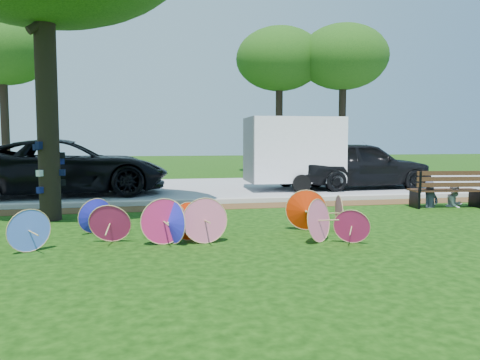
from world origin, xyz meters
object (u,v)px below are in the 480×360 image
Objects in this scene: cargo_trailer at (294,150)px; person_left at (431,182)px; person_right at (456,185)px; black_van at (66,167)px; park_bench at (444,189)px; parasol_pile at (211,219)px; dark_pickup at (360,165)px.

cargo_trailer is 2.36× the size of person_left.
person_right is at bearing -19.61° from person_left.
black_van is 3.48× the size of park_bench.
parasol_pile is at bearing -149.43° from park_bench.
dark_pickup is at bearing 49.77° from parasol_pile.
cargo_trailer is at bearing 85.79° from dark_pickup.
park_bench is (6.37, 2.74, 0.11)m from parasol_pile.
cargo_trailer reaches higher than person_right.
parasol_pile is 6.64m from person_left.
cargo_trailer is (7.41, 0.11, 0.53)m from black_van.
black_van reaches higher than park_bench.
person_right is (0.35, 0.05, 0.10)m from park_bench.
parasol_pile is at bearing -174.76° from person_left.
cargo_trailer reaches higher than black_van.
dark_pickup is 4.73m from person_right.
dark_pickup is at bearing -95.04° from black_van.
cargo_trailer is 5.60m from person_right.
cargo_trailer is at bearing -94.50° from black_van.
parasol_pile is 3.24× the size of park_bench.
park_bench is 1.57× the size of person_right.
park_bench is 0.37m from person_right.
person_right is at bearing -119.80° from black_van.
park_bench is at bearing -120.80° from black_van.
park_bench reaches higher than parasol_pile.
black_van is 9.85m from dark_pickup.
dark_pickup is (9.85, 0.05, -0.03)m from black_van.
parasol_pile is at bearing -160.10° from black_van.
parasol_pile is at bearing 136.90° from dark_pickup.
cargo_trailer is 2.73× the size of person_right.
person_right is (2.82, -4.76, -0.82)m from cargo_trailer.
person_left is (-0.35, 0.05, 0.19)m from park_bench.
park_bench is at bearing -60.42° from cargo_trailer.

